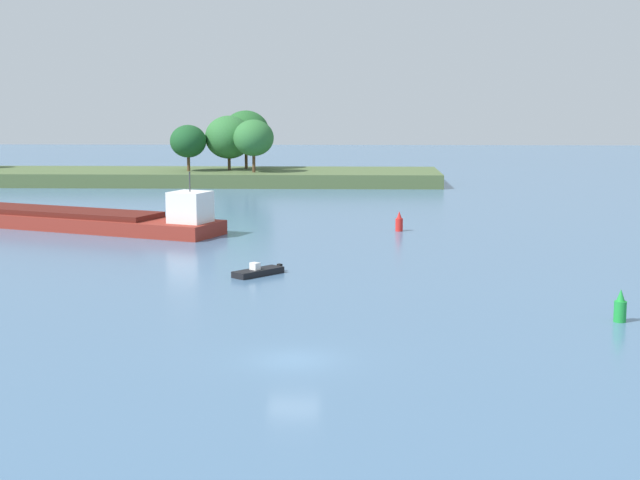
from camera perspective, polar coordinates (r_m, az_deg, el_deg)
ground_plane at (r=46.90m, az=-1.57°, el=-7.16°), size 400.00×400.00×0.00m
treeline_island at (r=140.13m, az=-7.65°, el=4.44°), size 74.16×15.75×10.45m
fishing_skiff at (r=68.47m, az=-3.69°, el=-1.90°), size 3.62×3.83×0.95m
cargo_barge at (r=95.24m, az=-14.66°, el=1.26°), size 32.63×17.58×5.90m
channel_buoy_red at (r=90.57m, az=4.73°, el=1.04°), size 0.70×0.70×1.90m
channel_buoy_green at (r=56.97m, az=17.43°, el=-3.87°), size 0.70×0.70×1.90m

